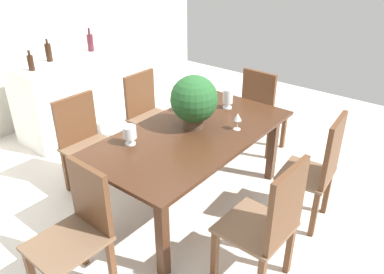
% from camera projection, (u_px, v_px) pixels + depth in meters
% --- Properties ---
extents(ground_plane, '(7.04, 7.04, 0.00)m').
position_uv_depth(ground_plane, '(184.00, 197.00, 3.70)').
color(ground_plane, silver).
extents(back_wall, '(6.40, 0.10, 2.60)m').
position_uv_depth(back_wall, '(12.00, 24.00, 4.52)').
color(back_wall, beige).
rests_on(back_wall, ground).
extents(dining_table, '(1.87, 0.99, 0.74)m').
position_uv_depth(dining_table, '(192.00, 142.00, 3.35)').
color(dining_table, '#422616').
rests_on(dining_table, ground).
extents(chair_head_end, '(0.49, 0.43, 0.94)m').
position_uv_depth(chair_head_end, '(79.00, 227.00, 2.56)').
color(chair_head_end, brown).
rests_on(chair_head_end, ground).
extents(chair_far_right, '(0.46, 0.41, 0.93)m').
position_uv_depth(chair_far_right, '(147.00, 110.00, 4.23)').
color(chair_far_right, brown).
rests_on(chair_far_right, ground).
extents(chair_foot_end, '(0.42, 0.44, 0.98)m').
position_uv_depth(chair_foot_end, '(261.00, 108.00, 4.25)').
color(chair_foot_end, brown).
rests_on(chair_foot_end, ground).
extents(chair_far_left, '(0.48, 0.45, 0.93)m').
position_uv_depth(chair_far_left, '(84.00, 139.00, 3.65)').
color(chair_far_left, brown).
rests_on(chair_far_left, ground).
extents(chair_near_left, '(0.48, 0.47, 1.01)m').
position_uv_depth(chair_near_left, '(270.00, 222.00, 2.55)').
color(chair_near_left, brown).
rests_on(chair_near_left, ground).
extents(chair_near_right, '(0.47, 0.44, 1.01)m').
position_uv_depth(chair_near_right, '(319.00, 167.00, 3.15)').
color(chair_near_right, brown).
rests_on(chair_near_right, ground).
extents(flower_centerpiece, '(0.41, 0.41, 0.47)m').
position_uv_depth(flower_centerpiece, '(194.00, 100.00, 3.27)').
color(flower_centerpiece, '#4C3828').
rests_on(flower_centerpiece, dining_table).
extents(crystal_vase_left, '(0.10, 0.10, 0.15)m').
position_uv_depth(crystal_vase_left, '(187.00, 103.00, 3.64)').
color(crystal_vase_left, silver).
rests_on(crystal_vase_left, dining_table).
extents(crystal_vase_center_near, '(0.10, 0.10, 0.19)m').
position_uv_depth(crystal_vase_center_near, '(228.00, 97.00, 3.71)').
color(crystal_vase_center_near, silver).
rests_on(crystal_vase_center_near, dining_table).
extents(crystal_vase_right, '(0.11, 0.11, 0.16)m').
position_uv_depth(crystal_vase_right, '(130.00, 133.00, 3.07)').
color(crystal_vase_right, silver).
rests_on(crystal_vase_right, dining_table).
extents(wine_glass, '(0.07, 0.07, 0.15)m').
position_uv_depth(wine_glass, '(238.00, 118.00, 3.29)').
color(wine_glass, silver).
rests_on(wine_glass, dining_table).
extents(kitchen_counter, '(1.55, 0.60, 0.94)m').
position_uv_depth(kitchen_counter, '(81.00, 93.00, 4.82)').
color(kitchen_counter, white).
rests_on(kitchen_counter, ground).
extents(wine_bottle_dark, '(0.08, 0.08, 0.29)m').
position_uv_depth(wine_bottle_dark, '(90.00, 42.00, 4.78)').
color(wine_bottle_dark, '#511E28').
rests_on(wine_bottle_dark, kitchen_counter).
extents(wine_bottle_tall, '(0.07, 0.07, 0.26)m').
position_uv_depth(wine_bottle_tall, '(49.00, 52.00, 4.40)').
color(wine_bottle_tall, black).
rests_on(wine_bottle_tall, kitchen_counter).
extents(wine_bottle_amber, '(0.06, 0.06, 0.22)m').
position_uv_depth(wine_bottle_amber, '(31.00, 62.00, 4.10)').
color(wine_bottle_amber, black).
rests_on(wine_bottle_amber, kitchen_counter).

